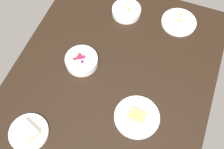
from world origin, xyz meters
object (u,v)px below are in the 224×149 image
at_px(bowl_berries, 82,60).
at_px(plate_eggs, 179,22).
at_px(plate_cheese, 137,117).
at_px(plate_sandwich, 28,132).
at_px(bowl_peas, 126,11).

height_order(bowl_berries, plate_eggs, bowl_berries).
relative_size(plate_cheese, plate_sandwich, 1.19).
xyz_separation_m(plate_cheese, plate_sandwich, (-0.24, 0.42, 0.01)).
relative_size(bowl_berries, plate_sandwich, 0.94).
xyz_separation_m(bowl_peas, plate_sandwich, (-0.80, 0.18, -0.01)).
bearing_deg(bowl_berries, plate_cheese, -116.72).
bearing_deg(plate_eggs, bowl_peas, 97.07).
height_order(plate_cheese, bowl_peas, bowl_peas).
height_order(bowl_berries, bowl_peas, bowl_berries).
bearing_deg(bowl_berries, plate_sandwich, 169.86).
bearing_deg(plate_cheese, bowl_berries, 63.28).
bearing_deg(bowl_peas, plate_cheese, -156.22).
bearing_deg(plate_cheese, plate_eggs, -4.15).
distance_m(plate_cheese, bowl_peas, 0.62).
xyz_separation_m(bowl_peas, plate_eggs, (0.04, -0.29, -0.01)).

